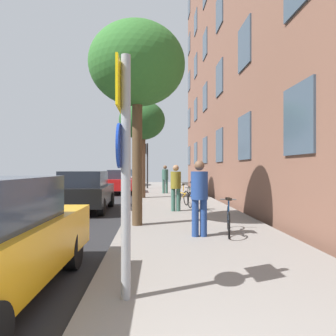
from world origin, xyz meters
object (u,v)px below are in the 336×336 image
object	(u,v)px
tree_far	(142,122)
pedestrian_1	(176,185)
bicycle_2	(182,196)
tree_near	(137,66)
bicycle_3	(191,191)
car_1	(85,191)
bicycle_0	(229,220)
car_2	(120,181)
car_3	(131,178)
pedestrian_0	(199,193)
pedestrian_2	(165,177)
traffic_light	(146,157)
bicycle_1	(194,200)
sign_post	(124,157)

from	to	relation	value
tree_far	pedestrian_1	world-z (taller)	tree_far
bicycle_2	tree_near	bearing A→B (deg)	-110.26
bicycle_3	car_1	distance (m)	6.50
car_1	bicycle_2	bearing A→B (deg)	17.86
car_1	bicycle_0	bearing A→B (deg)	-46.71
bicycle_3	car_1	xyz separation A→B (m)	(-4.86, -4.30, 0.38)
bicycle_2	car_2	size ratio (longest dim) A/B	0.38
tree_near	car_3	size ratio (longest dim) A/B	1.27
pedestrian_0	pedestrian_2	distance (m)	12.19
pedestrian_1	car_2	size ratio (longest dim) A/B	0.41
tree_near	bicycle_2	size ratio (longest dim) A/B	3.48
pedestrian_0	car_3	xyz separation A→B (m)	(-3.14, 21.76, -0.31)
traffic_light	car_1	world-z (taller)	traffic_light
bicycle_1	pedestrian_1	bearing A→B (deg)	-155.17
sign_post	bicycle_3	distance (m)	13.02
pedestrian_0	car_2	distance (m)	13.83
car_1	car_2	size ratio (longest dim) A/B	0.91
pedestrian_0	bicycle_2	bearing A→B (deg)	87.63
tree_near	car_2	size ratio (longest dim) A/B	1.33
tree_far	car_2	world-z (taller)	tree_far
pedestrian_1	car_2	bearing A→B (deg)	108.55
bicycle_3	pedestrian_2	distance (m)	3.15
sign_post	pedestrian_1	world-z (taller)	sign_post
pedestrian_1	car_3	bearing A→B (deg)	99.43
bicycle_1	tree_near	bearing A→B (deg)	-124.45
sign_post	tree_near	world-z (taller)	tree_near
bicycle_2	car_2	bearing A→B (deg)	117.06
bicycle_2	pedestrian_1	world-z (taller)	pedestrian_1
tree_near	bicycle_0	distance (m)	4.95
pedestrian_0	sign_post	bearing A→B (deg)	-114.32
bicycle_1	pedestrian_1	world-z (taller)	pedestrian_1
bicycle_1	car_2	xyz separation A→B (m)	(-3.85, 8.89, 0.35)
pedestrian_0	car_2	size ratio (longest dim) A/B	0.42
bicycle_2	pedestrian_1	bearing A→B (deg)	-102.26
tree_near	bicycle_2	xyz separation A→B (m)	(1.81, 4.92, -4.18)
traffic_light	pedestrian_0	world-z (taller)	traffic_light
bicycle_2	bicycle_0	bearing A→B (deg)	-85.34
traffic_light	car_3	world-z (taller)	traffic_light
tree_far	pedestrian_1	bearing A→B (deg)	-74.47
bicycle_0	bicycle_3	distance (m)	9.17
pedestrian_2	car_1	distance (m)	7.94
pedestrian_0	car_3	distance (m)	21.98
bicycle_2	car_3	xyz separation A→B (m)	(-3.40, 15.35, 0.36)
car_1	pedestrian_2	bearing A→B (deg)	63.41
tree_near	bicycle_0	world-z (taller)	tree_near
bicycle_0	bicycle_1	distance (m)	4.30
traffic_light	bicycle_3	distance (m)	8.28
sign_post	bicycle_1	world-z (taller)	sign_post
bicycle_0	pedestrian_2	xyz separation A→B (m)	(-1.03, 11.95, 0.68)
bicycle_0	tree_far	bearing A→B (deg)	104.89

